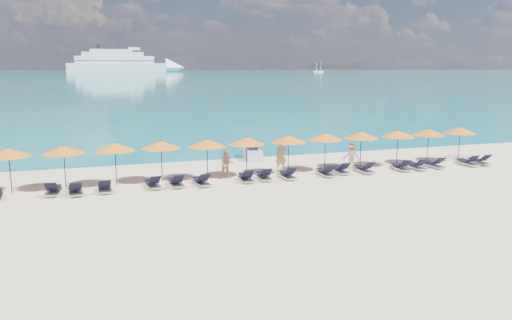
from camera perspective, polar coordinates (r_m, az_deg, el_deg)
name	(u,v)px	position (r m, az deg, el deg)	size (l,w,h in m)	color
ground	(275,195)	(24.08, 2.24, -4.06)	(1400.00, 1400.00, 0.00)	beige
sea	(96,72)	(681.89, -17.81, 9.60)	(1600.00, 1300.00, 0.01)	#1FA9B2
cruise_ship	(128,64)	(625.40, -14.44, 10.63)	(137.53, 36.73, 37.85)	white
sailboat_near	(321,71)	(542.69, 7.41, 10.01)	(6.34, 2.11, 11.62)	white
sailboat_far	(316,71)	(583.15, 6.91, 10.05)	(6.16, 2.05, 11.30)	white
jetski	(252,153)	(33.63, -0.47, 0.86)	(1.36, 2.83, 0.97)	silver
beachgoer_a	(281,156)	(29.40, 2.89, 0.45)	(0.67, 0.44, 1.83)	tan
beachgoer_b	(227,164)	(27.48, -3.38, -0.47)	(0.80, 0.46, 1.64)	tan
beachgoer_c	(351,156)	(30.75, 10.85, 0.45)	(1.00, 0.46, 1.55)	tan
umbrella_1	(8,152)	(26.91, -26.45, 0.78)	(2.10, 2.10, 2.28)	black
umbrella_2	(63,150)	(26.68, -21.15, 1.10)	(2.10, 2.10, 2.28)	black
umbrella_3	(115,147)	(26.78, -15.83, 1.45)	(2.10, 2.10, 2.28)	black
umbrella_4	(161,145)	(27.00, -10.80, 1.74)	(2.10, 2.10, 2.28)	black
umbrella_5	(207,143)	(27.22, -5.62, 1.95)	(2.10, 2.10, 2.28)	black
umbrella_6	(247,141)	(27.90, -1.08, 2.20)	(2.10, 2.10, 2.28)	black
umbrella_7	(288,139)	(28.72, 3.73, 2.43)	(2.10, 2.10, 2.28)	black
umbrella_8	(325,137)	(29.85, 7.94, 2.66)	(2.10, 2.10, 2.28)	black
umbrella_9	(361,135)	(30.94, 11.94, 2.81)	(2.10, 2.10, 2.28)	black
umbrella_10	(398,134)	(32.11, 15.92, 2.91)	(2.10, 2.10, 2.28)	black
umbrella_11	(429,132)	(33.50, 19.14, 3.03)	(2.10, 2.10, 2.28)	black
umbrella_12	(460,130)	(35.18, 22.30, 3.16)	(2.10, 2.10, 2.28)	black
lounger_3	(53,190)	(26.09, -22.15, -3.17)	(0.78, 1.75, 0.66)	silver
lounger_4	(75,190)	(25.70, -19.95, -3.22)	(0.76, 1.75, 0.66)	silver
lounger_5	(105,187)	(25.78, -16.91, -2.99)	(0.68, 1.72, 0.66)	silver
lounger_6	(153,183)	(26.05, -11.72, -2.61)	(0.79, 1.75, 0.66)	silver
lounger_7	(176,182)	(26.11, -9.12, -2.50)	(0.70, 1.73, 0.66)	silver
lounger_8	(201,181)	(26.20, -6.28, -2.38)	(0.79, 1.75, 0.66)	silver
lounger_9	(246,177)	(26.89, -1.18, -1.98)	(0.75, 1.74, 0.66)	silver
lounger_10	(264,175)	(27.32, 0.90, -1.78)	(0.78, 1.75, 0.66)	silver
lounger_11	(287,174)	(27.63, 3.57, -1.65)	(0.63, 1.70, 0.66)	silver
lounger_12	(326,172)	(28.52, 7.96, -1.35)	(0.68, 1.72, 0.66)	silver
lounger_13	(340,169)	(29.32, 9.61, -1.07)	(0.69, 1.73, 0.66)	silver
lounger_14	(364,169)	(29.78, 12.25, -0.98)	(0.63, 1.71, 0.66)	silver
lounger_15	(400,167)	(30.97, 16.17, -0.72)	(0.76, 1.75, 0.66)	silver
lounger_16	(416,166)	(31.56, 17.82, -0.60)	(0.73, 1.74, 0.66)	silver
lounger_17	(433,164)	(32.43, 19.60, -0.42)	(0.66, 1.71, 0.66)	silver
lounger_18	(467,162)	(33.94, 22.97, -0.18)	(0.69, 1.72, 0.66)	silver
lounger_19	(480,161)	(34.60, 24.19, -0.08)	(0.72, 1.73, 0.66)	silver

